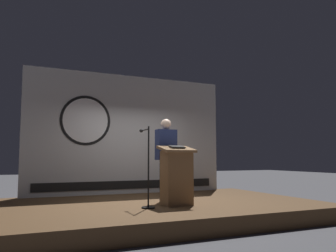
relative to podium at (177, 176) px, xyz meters
name	(u,v)px	position (x,y,z in m)	size (l,w,h in m)	color
ground_plane	(156,217)	(-0.19, 0.55, -0.85)	(40.00, 40.00, 0.00)	#4C4C51
stage_platform	(156,210)	(-0.19, 0.55, -0.70)	(6.40, 4.00, 0.30)	brown
banner_display	(128,134)	(-0.22, 2.40, 0.94)	(5.10, 0.12, 2.99)	silver
podium	(177,176)	(0.00, 0.00, 0.00)	(0.64, 0.50, 1.13)	olive
speaker_person	(166,159)	(-0.01, 0.48, 0.31)	(0.40, 0.26, 1.68)	black
microphone_stand	(147,179)	(-0.63, -0.09, -0.04)	(0.24, 0.56, 1.46)	black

